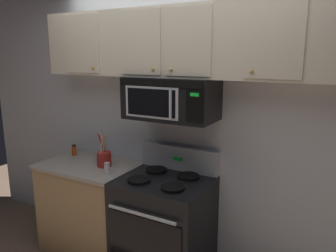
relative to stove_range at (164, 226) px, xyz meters
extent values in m
cube|color=silver|center=(0.00, 0.37, 0.88)|extent=(5.20, 0.10, 2.70)
cube|color=black|center=(0.00, 0.00, -0.02)|extent=(0.76, 0.64, 0.90)
cube|color=black|center=(0.00, -0.33, -0.03)|extent=(0.67, 0.01, 0.52)
cylinder|color=#B7BABF|center=(0.00, -0.36, 0.27)|extent=(0.61, 0.03, 0.03)
cube|color=#B7BABF|center=(0.00, 0.28, 0.54)|extent=(0.76, 0.07, 0.22)
cube|color=#19D83F|center=(0.00, 0.24, 0.54)|extent=(0.10, 0.00, 0.04)
cylinder|color=black|center=(-0.16, -0.14, 0.44)|extent=(0.19, 0.19, 0.02)
cylinder|color=black|center=(0.16, -0.14, 0.44)|extent=(0.19, 0.19, 0.02)
cylinder|color=black|center=(-0.16, 0.14, 0.44)|extent=(0.19, 0.19, 0.02)
cylinder|color=black|center=(0.16, 0.14, 0.44)|extent=(0.19, 0.19, 0.02)
cube|color=black|center=(0.00, 0.12, 1.11)|extent=(0.76, 0.39, 0.35)
cube|color=black|center=(0.00, -0.08, 1.25)|extent=(0.73, 0.01, 0.06)
cube|color=#B7BABF|center=(-0.07, -0.08, 1.09)|extent=(0.49, 0.01, 0.25)
cube|color=black|center=(-0.08, -0.08, 1.09)|extent=(0.44, 0.01, 0.22)
cube|color=black|center=(0.30, -0.08, 1.09)|extent=(0.14, 0.01, 0.25)
cube|color=#19D83F|center=(0.30, -0.08, 1.18)|extent=(0.07, 0.00, 0.03)
cylinder|color=#B7BABF|center=(0.11, -0.10, 1.09)|extent=(0.02, 0.02, 0.23)
cube|color=beige|center=(0.00, 0.15, 1.56)|extent=(2.50, 0.33, 0.55)
cube|color=beige|center=(-0.83, -0.02, 1.56)|extent=(0.38, 0.01, 0.51)
sphere|color=tan|center=(-0.70, -0.03, 1.35)|extent=(0.03, 0.03, 0.03)
cube|color=beige|center=(-0.21, -0.02, 1.56)|extent=(0.38, 0.01, 0.51)
sphere|color=tan|center=(-0.08, -0.03, 1.35)|extent=(0.03, 0.03, 0.03)
cube|color=beige|center=(0.21, -0.02, 1.56)|extent=(0.38, 0.01, 0.51)
sphere|color=tan|center=(0.08, -0.03, 1.35)|extent=(0.03, 0.03, 0.03)
cube|color=beige|center=(0.83, -0.02, 1.56)|extent=(0.38, 0.01, 0.51)
sphere|color=tan|center=(0.70, -0.03, 1.35)|extent=(0.03, 0.03, 0.03)
cube|color=tan|center=(-0.84, 0.01, -0.04)|extent=(0.90, 0.62, 0.86)
cube|color=#9E998E|center=(-0.84, 0.01, 0.41)|extent=(0.93, 0.65, 0.03)
cylinder|color=red|center=(-0.66, 0.02, 0.50)|extent=(0.13, 0.13, 0.14)
cylinder|color=tan|center=(-0.66, 0.01, 0.62)|extent=(0.04, 0.05, 0.23)
cylinder|color=silver|center=(-0.67, 0.03, 0.65)|extent=(0.02, 0.08, 0.28)
cylinder|color=red|center=(-0.68, 0.03, 0.63)|extent=(0.05, 0.08, 0.24)
cylinder|color=#BCBCC1|center=(-0.67, 0.00, 0.66)|extent=(0.03, 0.07, 0.30)
cylinder|color=white|center=(-0.51, -0.13, 0.48)|extent=(0.05, 0.05, 0.09)
cylinder|color=#B7BABF|center=(-0.51, -0.13, 0.53)|extent=(0.05, 0.05, 0.02)
cylinder|color=#C64C19|center=(-1.16, 0.13, 0.48)|extent=(0.05, 0.05, 0.10)
cylinder|color=black|center=(-1.16, 0.13, 0.54)|extent=(0.04, 0.04, 0.02)
camera|label=1|loc=(1.29, -2.24, 1.46)|focal=34.73mm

